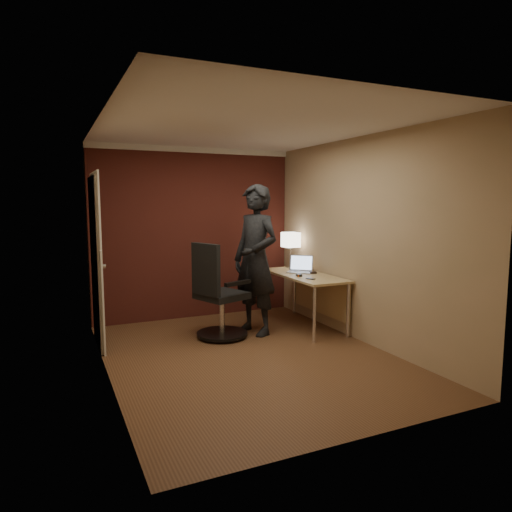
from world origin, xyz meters
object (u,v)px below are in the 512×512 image
desk_lamp (291,240)px  office_chair (217,298)px  mouse (299,275)px  laptop (300,267)px  phone (311,279)px  wallet (313,272)px  person (256,260)px  desk (308,283)px

desk_lamp → office_chair: desk_lamp is taller
mouse → laptop: bearing=71.6°
phone → wallet: wallet is taller
mouse → phone: mouse is taller
wallet → phone: bearing=-124.9°
phone → person: bearing=126.9°
wallet → person: 0.93m
desk_lamp → laptop: (-0.06, -0.40, -0.35)m
mouse → office_chair: office_chair is taller
office_chair → phone: bearing=-16.5°
wallet → desk: bearing=-162.3°
wallet → person: size_ratio=0.06×
laptop → mouse: laptop is taller
wallet → person: (-0.90, -0.05, 0.23)m
laptop → mouse: bearing=-122.6°
laptop → phone: size_ratio=3.64×
office_chair → person: bearing=2.8°
phone → wallet: 0.50m
desk → desk_lamp: 0.80m
mouse → person: size_ratio=0.05×
desk_lamp → phone: desk_lamp is taller
desk → office_chair: size_ratio=1.26×
wallet → office_chair: size_ratio=0.09×
laptop → phone: (-0.18, -0.58, -0.06)m
laptop → wallet: bearing=-57.2°
mouse → wallet: 0.35m
desk → person: size_ratio=0.77×
desk_lamp → phone: 1.08m
desk_lamp → laptop: bearing=-98.9°
desk → desk_lamp: size_ratio=2.80×
laptop → phone: 0.61m
laptop → office_chair: bearing=-169.9°
desk_lamp → mouse: (-0.27, -0.71, -0.40)m
person → desk: bearing=70.6°
desk_lamp → office_chair: bearing=-155.6°
laptop → office_chair: size_ratio=0.35×
laptop → phone: laptop is taller
desk → mouse: size_ratio=15.00×
desk_lamp → phone: size_ratio=4.65×
mouse → person: person is taller
office_chair → laptop: bearing=10.1°
laptop → office_chair: office_chair is taller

